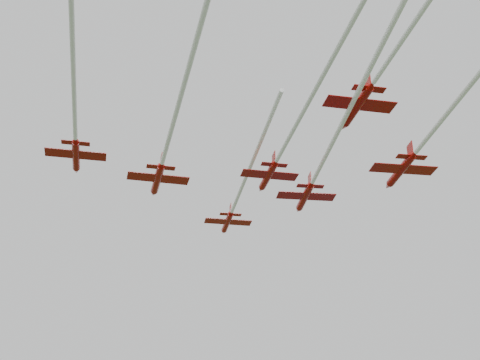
% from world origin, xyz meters
% --- Properties ---
extents(jet_lead, '(21.80, 46.40, 2.54)m').
position_xyz_m(jet_lead, '(-2.09, 10.89, 53.56)').
color(jet_lead, '#A90905').
extents(jet_row2_left, '(29.10, 54.88, 2.83)m').
position_xyz_m(jet_row2_left, '(-5.48, -13.55, 52.77)').
color(jet_row2_left, '#A90905').
extents(jet_row2_right, '(22.58, 54.40, 2.82)m').
position_xyz_m(jet_row2_right, '(13.80, -1.84, 52.39)').
color(jet_row2_right, '#A90905').
extents(jet_row3_left, '(29.66, 59.35, 2.49)m').
position_xyz_m(jet_row3_left, '(-11.56, -29.57, 51.12)').
color(jet_row3_left, '#A90905').
extents(jet_row3_mid, '(27.50, 56.07, 2.42)m').
position_xyz_m(jet_row3_mid, '(12.74, -18.16, 49.94)').
color(jet_row3_mid, '#A90905').
extents(jet_row3_right, '(26.14, 60.16, 2.89)m').
position_xyz_m(jet_row3_right, '(30.32, -11.02, 52.07)').
color(jet_row3_right, '#A90905').
extents(jet_row4_right, '(29.42, 59.68, 2.69)m').
position_xyz_m(jet_row4_right, '(26.77, -30.38, 52.62)').
color(jet_row4_right, '#A90905').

